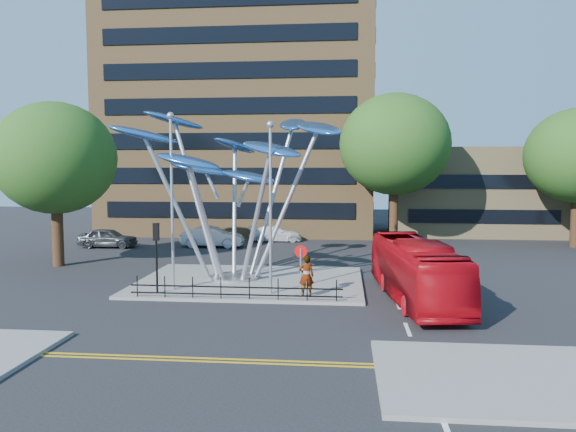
# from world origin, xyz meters

# --- Properties ---
(ground) EXTENTS (120.00, 120.00, 0.00)m
(ground) POSITION_xyz_m (0.00, 0.00, 0.00)
(ground) COLOR black
(ground) RESTS_ON ground
(traffic_island) EXTENTS (12.00, 9.00, 0.15)m
(traffic_island) POSITION_xyz_m (-1.00, 6.00, 0.07)
(traffic_island) COLOR slate
(traffic_island) RESTS_ON ground
(double_yellow_near) EXTENTS (40.00, 0.12, 0.01)m
(double_yellow_near) POSITION_xyz_m (0.00, -6.00, 0.01)
(double_yellow_near) COLOR gold
(double_yellow_near) RESTS_ON ground
(double_yellow_far) EXTENTS (40.00, 0.12, 0.01)m
(double_yellow_far) POSITION_xyz_m (0.00, -6.30, 0.01)
(double_yellow_far) COLOR gold
(double_yellow_far) RESTS_ON ground
(brick_tower) EXTENTS (25.00, 15.00, 30.00)m
(brick_tower) POSITION_xyz_m (-6.00, 32.00, 15.00)
(brick_tower) COLOR olive
(brick_tower) RESTS_ON ground
(low_building_near) EXTENTS (15.00, 8.00, 8.00)m
(low_building_near) POSITION_xyz_m (16.00, 30.00, 4.00)
(low_building_near) COLOR tan
(low_building_near) RESTS_ON ground
(tree_right) EXTENTS (8.80, 8.80, 12.11)m
(tree_right) POSITION_xyz_m (8.00, 22.00, 8.04)
(tree_right) COLOR black
(tree_right) RESTS_ON ground
(tree_left) EXTENTS (7.60, 7.60, 10.32)m
(tree_left) POSITION_xyz_m (-14.00, 10.00, 6.79)
(tree_left) COLOR black
(tree_left) RESTS_ON ground
(leaf_sculpture) EXTENTS (12.72, 9.54, 9.51)m
(leaf_sculpture) POSITION_xyz_m (-2.07, 6.68, 6.87)
(leaf_sculpture) COLOR #9EA0A5
(leaf_sculpture) RESTS_ON traffic_island
(street_lamp_left) EXTENTS (0.36, 0.36, 8.80)m
(street_lamp_left) POSITION_xyz_m (-4.50, 3.50, 5.36)
(street_lamp_left) COLOR #9EA0A5
(street_lamp_left) RESTS_ON traffic_island
(street_lamp_right) EXTENTS (0.36, 0.36, 8.30)m
(street_lamp_right) POSITION_xyz_m (0.50, 3.00, 5.09)
(street_lamp_right) COLOR #9EA0A5
(street_lamp_right) RESTS_ON traffic_island
(traffic_light_island) EXTENTS (0.28, 0.18, 3.42)m
(traffic_light_island) POSITION_xyz_m (-5.00, 2.50, 2.61)
(traffic_light_island) COLOR black
(traffic_light_island) RESTS_ON traffic_island
(no_entry_sign_island) EXTENTS (0.60, 0.10, 2.45)m
(no_entry_sign_island) POSITION_xyz_m (2.00, 2.52, 1.82)
(no_entry_sign_island) COLOR #9EA0A5
(no_entry_sign_island) RESTS_ON traffic_island
(pedestrian_railing_front) EXTENTS (10.00, 0.06, 1.00)m
(pedestrian_railing_front) POSITION_xyz_m (-1.00, 1.70, 0.55)
(pedestrian_railing_front) COLOR black
(pedestrian_railing_front) RESTS_ON traffic_island
(red_bus) EXTENTS (3.64, 10.53, 2.87)m
(red_bus) POSITION_xyz_m (7.38, 2.78, 1.44)
(red_bus) COLOR #A90710
(red_bus) RESTS_ON ground
(pedestrian) EXTENTS (0.79, 0.58, 1.97)m
(pedestrian) POSITION_xyz_m (2.27, 2.50, 1.14)
(pedestrian) COLOR gray
(pedestrian) RESTS_ON traffic_island
(parked_car_left) EXTENTS (4.52, 1.91, 1.53)m
(parked_car_left) POSITION_xyz_m (-14.27, 18.12, 0.76)
(parked_car_left) COLOR #393C3F
(parked_car_left) RESTS_ON ground
(parked_car_mid) EXTENTS (4.84, 1.72, 1.59)m
(parked_car_mid) POSITION_xyz_m (-6.22, 19.14, 0.80)
(parked_car_mid) COLOR #B9BCC2
(parked_car_mid) RESTS_ON ground
(parked_car_right) EXTENTS (4.68, 2.50, 1.29)m
(parked_car_right) POSITION_xyz_m (-1.72, 23.00, 0.65)
(parked_car_right) COLOR white
(parked_car_right) RESTS_ON ground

